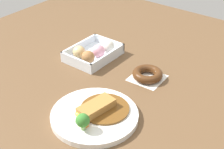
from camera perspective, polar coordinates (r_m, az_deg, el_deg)
name	(u,v)px	position (r m, az deg, el deg)	size (l,w,h in m)	color
ground_plane	(108,88)	(1.13, -0.66, -2.28)	(1.60, 1.60, 0.00)	brown
curry_plate	(95,114)	(0.99, -3.00, -6.92)	(0.27, 0.27, 0.07)	white
donut_box	(93,53)	(1.29, -3.24, 3.73)	(0.21, 0.16, 0.06)	silver
chocolate_ring_donut	(148,74)	(1.18, 6.19, 0.02)	(0.12, 0.12, 0.03)	white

